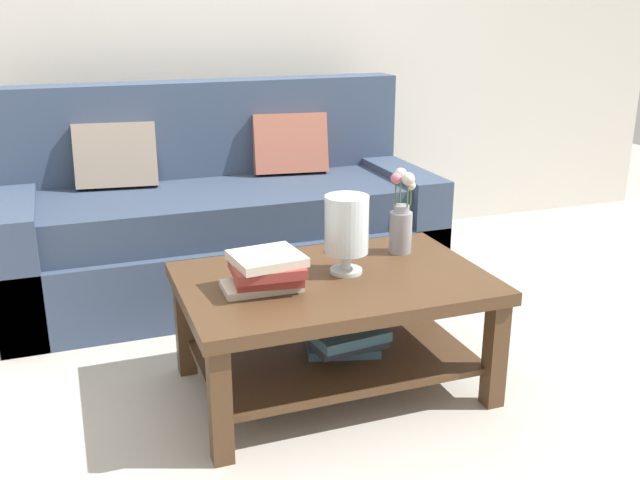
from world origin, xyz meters
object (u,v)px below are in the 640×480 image
at_px(couch, 220,221).
at_px(coffee_table, 334,310).
at_px(glass_hurricane_vase, 346,227).
at_px(flower_pitcher, 401,220).
at_px(book_stack_main, 266,271).

xyz_separation_m(couch, coffee_table, (0.17, -1.21, -0.03)).
relative_size(couch, glass_hurricane_vase, 7.16).
height_order(couch, glass_hurricane_vase, couch).
relative_size(coffee_table, flower_pitcher, 3.31).
height_order(coffee_table, glass_hurricane_vase, glass_hurricane_vase).
bearing_deg(glass_hurricane_vase, book_stack_main, -169.79).
xyz_separation_m(book_stack_main, glass_hurricane_vase, (0.33, 0.06, 0.11)).
height_order(coffee_table, flower_pitcher, flower_pitcher).
xyz_separation_m(coffee_table, glass_hurricane_vase, (0.06, 0.03, 0.32)).
bearing_deg(book_stack_main, glass_hurricane_vase, 10.21).
relative_size(coffee_table, glass_hurricane_vase, 3.80).
xyz_separation_m(coffee_table, book_stack_main, (-0.28, -0.03, 0.21)).
distance_m(book_stack_main, flower_pitcher, 0.67).
relative_size(glass_hurricane_vase, flower_pitcher, 0.87).
xyz_separation_m(couch, glass_hurricane_vase, (0.23, -1.18, 0.29)).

